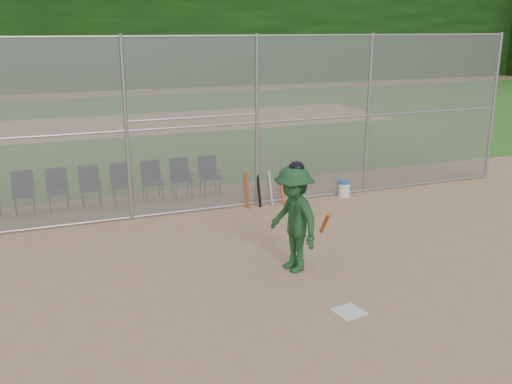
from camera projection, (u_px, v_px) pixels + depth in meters
name	position (u px, v px, depth m)	size (l,w,h in m)	color
ground	(314.00, 300.00, 8.97)	(100.00, 100.00, 0.00)	tan
grass_strip	(128.00, 125.00, 25.06)	(100.00, 100.00, 0.00)	#2F661E
dirt_patch_far	(128.00, 124.00, 25.06)	(24.00, 24.00, 0.00)	tan
backstop_fence	(216.00, 122.00, 12.86)	(16.09, 0.09, 4.00)	gray
home_plate	(349.00, 312.00, 8.59)	(0.41, 0.41, 0.02)	silver
batter_at_plate	(294.00, 219.00, 9.84)	(0.99, 1.40, 1.97)	#1C4623
water_cooler	(344.00, 189.00, 14.42)	(0.31, 0.31, 0.39)	white
spare_bats	(265.00, 189.00, 13.64)	(0.96, 0.34, 0.84)	#D84C14
chair_1	(24.00, 194.00, 13.00)	(0.54, 0.52, 0.96)	#0E1835
chair_2	(58.00, 190.00, 13.26)	(0.54, 0.52, 0.96)	#0E1835
chair_3	(91.00, 187.00, 13.52)	(0.54, 0.52, 0.96)	#0E1835
chair_4	(122.00, 184.00, 13.78)	(0.54, 0.52, 0.96)	#0E1835
chair_5	(152.00, 181.00, 14.04)	(0.54, 0.52, 0.96)	#0E1835
chair_6	(182.00, 178.00, 14.30)	(0.54, 0.52, 0.96)	#0E1835
chair_7	(210.00, 176.00, 14.55)	(0.54, 0.52, 0.96)	#0E1835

